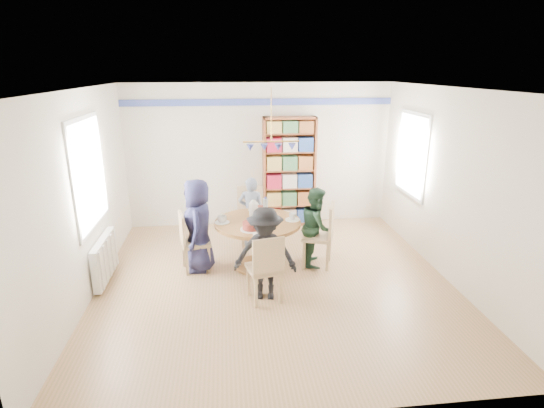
{
  "coord_description": "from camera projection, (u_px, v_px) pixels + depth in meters",
  "views": [
    {
      "loc": [
        -0.66,
        -5.46,
        2.95
      ],
      "look_at": [
        0.0,
        0.4,
        1.05
      ],
      "focal_mm": 28.0,
      "sensor_mm": 36.0,
      "label": 1
    }
  ],
  "objects": [
    {
      "name": "bookshelf",
      "position": [
        289.0,
        173.0,
        8.09
      ],
      "size": [
        1.0,
        0.3,
        2.09
      ],
      "color": "brown",
      "rests_on": "ground"
    },
    {
      "name": "radiator",
      "position": [
        105.0,
        258.0,
        6.05
      ],
      "size": [
        0.12,
        1.0,
        0.6
      ],
      "color": "silver",
      "rests_on": "ground"
    },
    {
      "name": "chair_left",
      "position": [
        190.0,
        239.0,
        6.33
      ],
      "size": [
        0.49,
        0.49,
        0.92
      ],
      "color": "tan",
      "rests_on": "ground"
    },
    {
      "name": "room_shell",
      "position": [
        252.0,
        158.0,
        6.42
      ],
      "size": [
        5.0,
        5.0,
        5.0
      ],
      "color": "white",
      "rests_on": "ground"
    },
    {
      "name": "ground",
      "position": [
        275.0,
        281.0,
        6.14
      ],
      "size": [
        5.0,
        5.0,
        0.0
      ],
      "primitive_type": "plane",
      "color": "#AA7E59"
    },
    {
      "name": "chair_right",
      "position": [
        323.0,
        232.0,
        6.48
      ],
      "size": [
        0.56,
        0.56,
        1.0
      ],
      "color": "tan",
      "rests_on": "ground"
    },
    {
      "name": "person_right",
      "position": [
        316.0,
        226.0,
        6.54
      ],
      "size": [
        0.57,
        0.67,
        1.23
      ],
      "primitive_type": "imported",
      "rotation": [
        0.0,
        0.0,
        1.39
      ],
      "color": "#1A3522",
      "rests_on": "ground"
    },
    {
      "name": "person_near",
      "position": [
        265.0,
        254.0,
        5.52
      ],
      "size": [
        0.89,
        0.61,
        1.27
      ],
      "primitive_type": "imported",
      "rotation": [
        0.0,
        0.0,
        -0.17
      ],
      "color": "black",
      "rests_on": "ground"
    },
    {
      "name": "person_left",
      "position": [
        198.0,
        225.0,
        6.31
      ],
      "size": [
        0.46,
        0.7,
        1.42
      ],
      "primitive_type": "imported",
      "rotation": [
        0.0,
        0.0,
        -1.58
      ],
      "color": "#191938",
      "rests_on": "ground"
    },
    {
      "name": "tableware",
      "position": [
        256.0,
        216.0,
        6.37
      ],
      "size": [
        1.28,
        1.28,
        0.34
      ],
      "color": "white",
      "rests_on": "dining_table"
    },
    {
      "name": "chair_far",
      "position": [
        251.0,
        212.0,
        7.4
      ],
      "size": [
        0.47,
        0.47,
        0.99
      ],
      "color": "tan",
      "rests_on": "ground"
    },
    {
      "name": "dining_table",
      "position": [
        258.0,
        233.0,
        6.43
      ],
      "size": [
        1.3,
        1.3,
        0.75
      ],
      "color": "brown",
      "rests_on": "ground"
    },
    {
      "name": "person_far",
      "position": [
        251.0,
        212.0,
        7.22
      ],
      "size": [
        0.49,
        0.37,
        1.22
      ],
      "primitive_type": "imported",
      "rotation": [
        0.0,
        0.0,
        2.94
      ],
      "color": "gray",
      "rests_on": "ground"
    },
    {
      "name": "chair_near",
      "position": [
        266.0,
        266.0,
        5.44
      ],
      "size": [
        0.5,
        0.5,
        0.94
      ],
      "color": "tan",
      "rests_on": "ground"
    }
  ]
}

